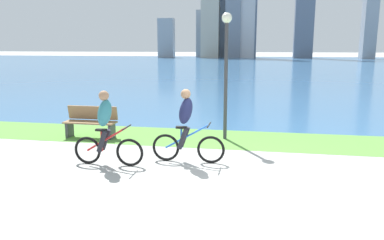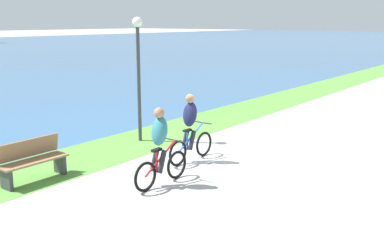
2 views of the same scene
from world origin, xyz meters
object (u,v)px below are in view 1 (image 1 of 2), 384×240
lamppost_tall (226,57)px  cyclist_lead (186,126)px  bench_near_path (91,122)px  cyclist_trailing (106,128)px

lamppost_tall → cyclist_lead: bearing=-105.6°
cyclist_lead → lamppost_tall: size_ratio=0.48×
cyclist_lead → lamppost_tall: (0.65, 2.34, 1.48)m
cyclist_lead → bench_near_path: bearing=150.0°
cyclist_lead → lamppost_tall: bearing=74.4°
cyclist_trailing → lamppost_tall: 4.00m
cyclist_lead → cyclist_trailing: cyclist_lead is taller
lamppost_tall → cyclist_trailing: bearing=-129.2°
cyclist_lead → cyclist_trailing: size_ratio=1.01×
cyclist_lead → cyclist_trailing: bearing=-162.6°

